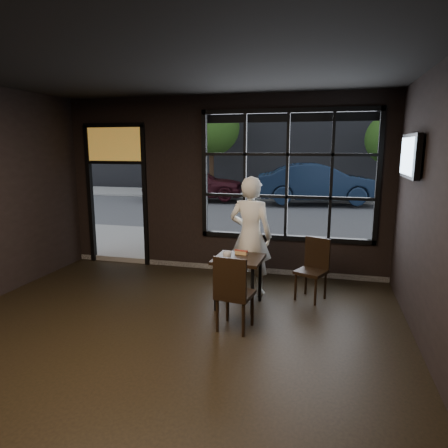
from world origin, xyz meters
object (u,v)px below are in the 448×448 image
(chair_near, at_px, (235,292))
(man, at_px, (251,236))
(cafe_table, at_px, (238,282))
(navy_car, at_px, (318,183))

(chair_near, height_order, man, man)
(cafe_table, height_order, chair_near, chair_near)
(chair_near, bearing_deg, man, -79.55)
(chair_near, xyz_separation_m, navy_car, (0.73, 11.57, 0.39))
(chair_near, relative_size, man, 0.53)
(man, distance_m, navy_car, 10.29)
(cafe_table, bearing_deg, chair_near, -78.51)
(cafe_table, xyz_separation_m, navy_car, (0.85, 10.82, 0.52))
(man, bearing_deg, chair_near, 99.09)
(chair_near, xyz_separation_m, man, (-0.06, 1.31, 0.44))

